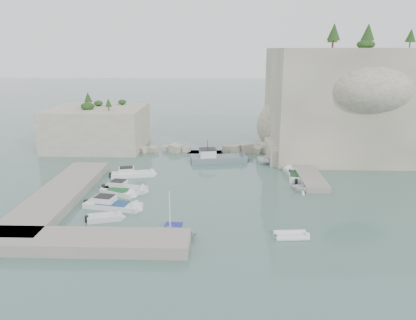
{
  "coord_description": "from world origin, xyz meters",
  "views": [
    {
      "loc": [
        1.66,
        -44.43,
        16.89
      ],
      "look_at": [
        0.0,
        6.0,
        3.0
      ],
      "focal_mm": 35.0,
      "sensor_mm": 36.0,
      "label": 1
    }
  ],
  "objects_px": {
    "motorboat_d": "(113,208)",
    "motorboat_e": "(105,220)",
    "motorboat_c": "(119,194)",
    "rowboat": "(170,237)",
    "tender_east_c": "(294,175)",
    "tender_east_b": "(295,178)",
    "inflatable_dinghy": "(291,237)",
    "motorboat_a": "(133,176)",
    "tender_east_d": "(269,164)",
    "work_boat": "(219,162)",
    "tender_east_a": "(302,192)",
    "motorboat_b": "(125,191)"
  },
  "relations": [
    {
      "from": "inflatable_dinghy",
      "to": "motorboat_d",
      "type": "bearing_deg",
      "value": 155.54
    },
    {
      "from": "motorboat_c",
      "to": "tender_east_d",
      "type": "height_order",
      "value": "tender_east_d"
    },
    {
      "from": "tender_east_c",
      "to": "work_boat",
      "type": "distance_m",
      "value": 12.3
    },
    {
      "from": "motorboat_c",
      "to": "motorboat_d",
      "type": "relative_size",
      "value": 0.72
    },
    {
      "from": "motorboat_e",
      "to": "rowboat",
      "type": "height_order",
      "value": "rowboat"
    },
    {
      "from": "tender_east_a",
      "to": "motorboat_a",
      "type": "bearing_deg",
      "value": 88.51
    },
    {
      "from": "work_boat",
      "to": "motorboat_b",
      "type": "bearing_deg",
      "value": -138.83
    },
    {
      "from": "motorboat_a",
      "to": "tender_east_b",
      "type": "bearing_deg",
      "value": -12.5
    },
    {
      "from": "rowboat",
      "to": "motorboat_e",
      "type": "bearing_deg",
      "value": 66.47
    },
    {
      "from": "motorboat_a",
      "to": "rowboat",
      "type": "bearing_deg",
      "value": -80.06
    },
    {
      "from": "tender_east_a",
      "to": "tender_east_d",
      "type": "height_order",
      "value": "tender_east_a"
    },
    {
      "from": "motorboat_c",
      "to": "tender_east_a",
      "type": "bearing_deg",
      "value": 30.5
    },
    {
      "from": "motorboat_a",
      "to": "inflatable_dinghy",
      "type": "xyz_separation_m",
      "value": [
        18.61,
        -18.08,
        0.0
      ]
    },
    {
      "from": "motorboat_e",
      "to": "rowboat",
      "type": "relative_size",
      "value": 0.75
    },
    {
      "from": "tender_east_d",
      "to": "work_boat",
      "type": "xyz_separation_m",
      "value": [
        -7.73,
        0.88,
        0.0
      ]
    },
    {
      "from": "motorboat_c",
      "to": "tender_east_b",
      "type": "xyz_separation_m",
      "value": [
        22.32,
        6.92,
        0.0
      ]
    },
    {
      "from": "motorboat_a",
      "to": "motorboat_c",
      "type": "bearing_deg",
      "value": -103.51
    },
    {
      "from": "motorboat_b",
      "to": "motorboat_e",
      "type": "distance_m",
      "value": 8.74
    },
    {
      "from": "inflatable_dinghy",
      "to": "tender_east_a",
      "type": "height_order",
      "value": "tender_east_a"
    },
    {
      "from": "motorboat_d",
      "to": "tender_east_c",
      "type": "bearing_deg",
      "value": 42.39
    },
    {
      "from": "motorboat_b",
      "to": "rowboat",
      "type": "bearing_deg",
      "value": -49.89
    },
    {
      "from": "tender_east_c",
      "to": "work_boat",
      "type": "xyz_separation_m",
      "value": [
        -10.48,
        6.44,
        0.0
      ]
    },
    {
      "from": "motorboat_a",
      "to": "tender_east_c",
      "type": "bearing_deg",
      "value": -8.3
    },
    {
      "from": "inflatable_dinghy",
      "to": "tender_east_d",
      "type": "bearing_deg",
      "value": 83.39
    },
    {
      "from": "motorboat_b",
      "to": "work_boat",
      "type": "xyz_separation_m",
      "value": [
        11.41,
        13.85,
        0.0
      ]
    },
    {
      "from": "rowboat",
      "to": "inflatable_dinghy",
      "type": "height_order",
      "value": "rowboat"
    },
    {
      "from": "inflatable_dinghy",
      "to": "motorboat_a",
      "type": "bearing_deg",
      "value": 131.05
    },
    {
      "from": "tender_east_a",
      "to": "tender_east_b",
      "type": "xyz_separation_m",
      "value": [
        0.1,
        5.3,
        0.0
      ]
    },
    {
      "from": "motorboat_e",
      "to": "motorboat_c",
      "type": "bearing_deg",
      "value": 77.16
    },
    {
      "from": "motorboat_e",
      "to": "tender_east_b",
      "type": "relative_size",
      "value": 0.77
    },
    {
      "from": "motorboat_d",
      "to": "inflatable_dinghy",
      "type": "bearing_deg",
      "value": -7.73
    },
    {
      "from": "inflatable_dinghy",
      "to": "work_boat",
      "type": "bearing_deg",
      "value": 100.2
    },
    {
      "from": "tender_east_a",
      "to": "tender_east_d",
      "type": "relative_size",
      "value": 0.75
    },
    {
      "from": "motorboat_e",
      "to": "tender_east_c",
      "type": "xyz_separation_m",
      "value": [
        21.92,
        16.16,
        0.0
      ]
    },
    {
      "from": "motorboat_c",
      "to": "rowboat",
      "type": "relative_size",
      "value": 1.0
    },
    {
      "from": "inflatable_dinghy",
      "to": "tender_east_d",
      "type": "relative_size",
      "value": 0.82
    },
    {
      "from": "tender_east_d",
      "to": "tender_east_b",
      "type": "bearing_deg",
      "value": -174.58
    },
    {
      "from": "motorboat_b",
      "to": "tender_east_b",
      "type": "relative_size",
      "value": 1.22
    },
    {
      "from": "rowboat",
      "to": "tender_east_d",
      "type": "bearing_deg",
      "value": -21.27
    },
    {
      "from": "motorboat_d",
      "to": "motorboat_e",
      "type": "xyz_separation_m",
      "value": [
        0.02,
        -3.26,
        0.0
      ]
    },
    {
      "from": "tender_east_a",
      "to": "tender_east_b",
      "type": "height_order",
      "value": "tender_east_a"
    },
    {
      "from": "tender_east_d",
      "to": "work_boat",
      "type": "bearing_deg",
      "value": 68.27
    },
    {
      "from": "rowboat",
      "to": "tender_east_c",
      "type": "distance_m",
      "value": 24.76
    },
    {
      "from": "work_boat",
      "to": "tender_east_d",
      "type": "bearing_deg",
      "value": -15.87
    },
    {
      "from": "motorboat_a",
      "to": "tender_east_d",
      "type": "height_order",
      "value": "tender_east_d"
    },
    {
      "from": "motorboat_c",
      "to": "motorboat_d",
      "type": "distance_m",
      "value": 4.36
    },
    {
      "from": "motorboat_d",
      "to": "inflatable_dinghy",
      "type": "relative_size",
      "value": 2.08
    },
    {
      "from": "motorboat_c",
      "to": "tender_east_a",
      "type": "xyz_separation_m",
      "value": [
        22.22,
        1.62,
        0.0
      ]
    },
    {
      "from": "tender_east_d",
      "to": "work_boat",
      "type": "height_order",
      "value": "work_boat"
    },
    {
      "from": "motorboat_c",
      "to": "tender_east_d",
      "type": "relative_size",
      "value": 1.23
    }
  ]
}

